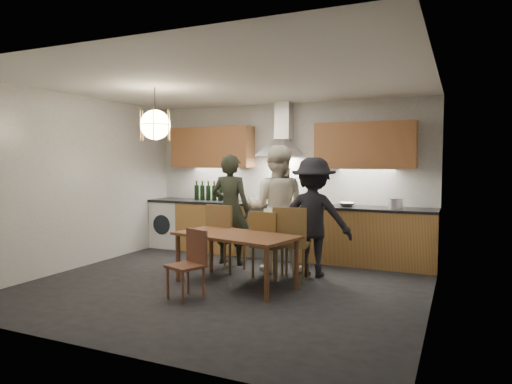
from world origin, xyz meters
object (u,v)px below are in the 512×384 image
at_px(chair_back_left, 223,233).
at_px(wine_bottles, 214,191).
at_px(chair_front, 191,259).
at_px(person_mid, 276,208).
at_px(dining_table, 236,240).
at_px(stock_pot, 396,204).
at_px(mixing_bowl, 347,204).
at_px(person_left, 231,209).
at_px(person_right, 313,217).

bearing_deg(chair_back_left, wine_bottles, -47.41).
height_order(chair_front, person_mid, person_mid).
relative_size(dining_table, stock_pot, 8.26).
bearing_deg(mixing_bowl, chair_back_left, -139.83).
bearing_deg(chair_back_left, chair_front, 109.69).
xyz_separation_m(chair_front, stock_pot, (1.99, 2.57, 0.51)).
xyz_separation_m(person_left, person_mid, (0.81, -0.10, 0.06)).
xyz_separation_m(person_mid, wine_bottles, (-1.59, 0.96, 0.15)).
bearing_deg(person_right, person_left, -12.86).
relative_size(dining_table, wine_bottles, 2.10).
bearing_deg(person_mid, person_left, -19.18).
distance_m(dining_table, person_left, 1.27).
bearing_deg(stock_pot, dining_table, -133.30).
xyz_separation_m(person_left, wine_bottles, (-0.78, 0.86, 0.22)).
distance_m(dining_table, mixing_bowl, 2.14).
xyz_separation_m(person_left, stock_pot, (2.38, 0.79, 0.11)).
bearing_deg(wine_bottles, stock_pot, -1.23).
bearing_deg(stock_pot, person_mid, -150.36).
bearing_deg(dining_table, mixing_bowl, 73.54).
bearing_deg(chair_back_left, mixing_bowl, -131.31).
relative_size(person_mid, mixing_bowl, 6.76).
relative_size(mixing_bowl, stock_pot, 1.30).
bearing_deg(wine_bottles, person_left, -47.87).
bearing_deg(wine_bottles, dining_table, -53.97).
bearing_deg(chair_back_left, dining_table, 138.83).
relative_size(person_right, wine_bottles, 2.02).
bearing_deg(dining_table, chair_front, -95.92).
relative_size(dining_table, person_right, 1.04).
relative_size(person_right, mixing_bowl, 6.12).
xyz_separation_m(chair_back_left, stock_pot, (2.25, 1.29, 0.41)).
relative_size(chair_back_left, chair_front, 1.22).
distance_m(person_left, person_mid, 0.82).
height_order(person_mid, stock_pot, person_mid).
distance_m(chair_back_left, person_right, 1.32).
relative_size(chair_front, person_right, 0.49).
distance_m(chair_front, person_left, 1.86).
distance_m(chair_back_left, chair_front, 1.31).
xyz_separation_m(chair_front, mixing_bowl, (1.26, 2.56, 0.47)).
distance_m(person_left, wine_bottles, 1.18).
bearing_deg(mixing_bowl, wine_bottles, 178.04).
distance_m(chair_back_left, wine_bottles, 1.72).
height_order(chair_back_left, person_mid, person_mid).
bearing_deg(chair_front, person_right, 77.96).
height_order(dining_table, mixing_bowl, mixing_bowl).
height_order(dining_table, chair_back_left, chair_back_left).
xyz_separation_m(chair_back_left, chair_front, (0.25, -1.28, -0.10)).
relative_size(chair_back_left, mixing_bowl, 3.63).
bearing_deg(person_right, mixing_bowl, -109.99).
bearing_deg(chair_front, stock_pot, 72.40).
bearing_deg(dining_table, person_right, 61.50).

